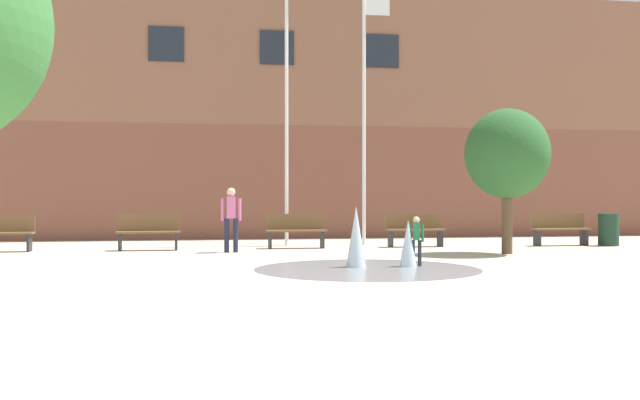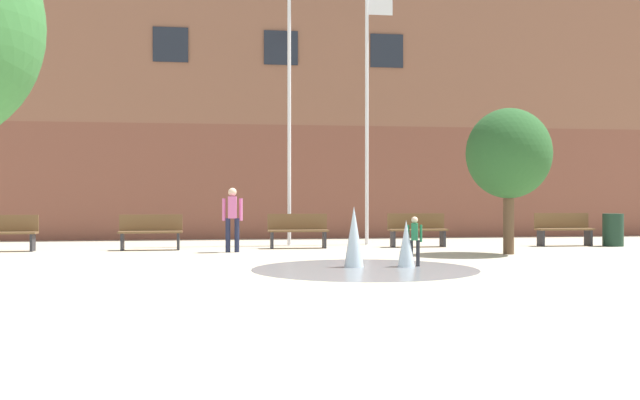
% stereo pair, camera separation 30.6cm
% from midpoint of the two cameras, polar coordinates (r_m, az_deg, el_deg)
% --- Properties ---
extents(ground_plane, '(100.00, 100.00, 0.00)m').
position_cam_midpoint_polar(ground_plane, '(9.31, 6.94, -8.33)').
color(ground_plane, '#BCB299').
extents(library_building, '(36.00, 6.05, 8.20)m').
position_cam_midpoint_polar(library_building, '(27.31, -3.28, 6.02)').
color(library_building, brown).
rests_on(library_building, ground).
extents(splash_fountain, '(4.32, 4.32, 1.20)m').
position_cam_midpoint_polar(splash_fountain, '(14.56, 4.49, -3.75)').
color(splash_fountain, gray).
rests_on(splash_fountain, ground).
extents(park_bench_left_of_flagpoles, '(1.60, 0.44, 0.91)m').
position_cam_midpoint_polar(park_bench_left_of_flagpoles, '(20.29, -22.53, -2.29)').
color(park_bench_left_of_flagpoles, '#28282D').
rests_on(park_bench_left_of_flagpoles, ground).
extents(park_bench_under_left_flagpole, '(1.60, 0.44, 0.91)m').
position_cam_midpoint_polar(park_bench_under_left_flagpole, '(19.66, -12.34, -2.35)').
color(park_bench_under_left_flagpole, '#28282D').
rests_on(park_bench_under_left_flagpole, ground).
extents(park_bench_center, '(1.60, 0.44, 0.91)m').
position_cam_midpoint_polar(park_bench_center, '(19.89, -1.26, -2.31)').
color(park_bench_center, '#28282D').
rests_on(park_bench_center, ground).
extents(park_bench_under_right_flagpole, '(1.60, 0.44, 0.91)m').
position_cam_midpoint_polar(park_bench_under_right_flagpole, '(20.59, 7.84, -2.22)').
color(park_bench_under_right_flagpole, '#28282D').
rests_on(park_bench_under_right_flagpole, ground).
extents(park_bench_far_right, '(1.60, 0.44, 0.91)m').
position_cam_midpoint_polar(park_bench_far_right, '(21.92, 18.45, -2.08)').
color(park_bench_far_right, '#28282D').
rests_on(park_bench_far_right, ground).
extents(child_running, '(0.31, 0.24, 0.99)m').
position_cam_midpoint_polar(child_running, '(14.89, 7.81, -2.83)').
color(child_running, '#28282D').
rests_on(child_running, ground).
extents(adult_near_bench, '(0.50, 0.36, 1.59)m').
position_cam_midpoint_polar(adult_near_bench, '(18.55, -6.22, -1.10)').
color(adult_near_bench, '#1E233D').
rests_on(adult_near_bench, ground).
extents(flagpole_left, '(0.80, 0.10, 7.82)m').
position_cam_midpoint_polar(flagpole_left, '(21.22, -1.86, 7.80)').
color(flagpole_left, silver).
rests_on(flagpole_left, ground).
extents(flagpole_right, '(0.80, 0.10, 7.42)m').
position_cam_midpoint_polar(flagpole_right, '(21.57, 4.08, 7.14)').
color(flagpole_right, silver).
rests_on(flagpole_right, ground).
extents(trash_can, '(0.56, 0.56, 0.90)m').
position_cam_midpoint_polar(trash_can, '(22.26, 21.79, -2.13)').
color(trash_can, '#193323').
rests_on(trash_can, ground).
extents(street_tree_near_building, '(2.03, 2.03, 3.49)m').
position_cam_midpoint_polar(street_tree_near_building, '(18.46, 14.65, 3.41)').
color(street_tree_near_building, brown).
rests_on(street_tree_near_building, ground).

